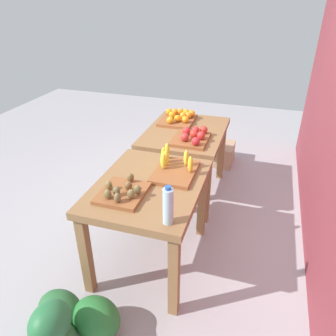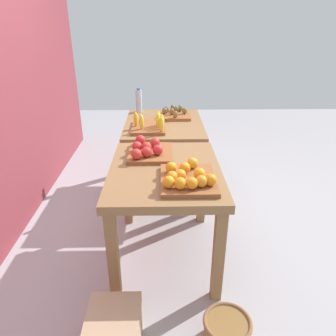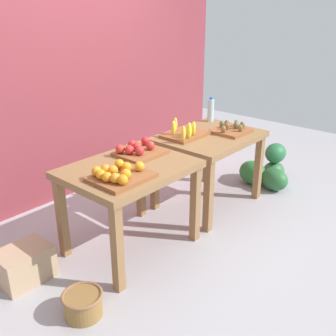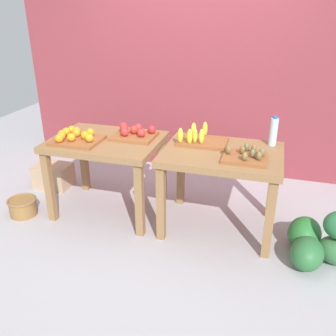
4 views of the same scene
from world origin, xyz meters
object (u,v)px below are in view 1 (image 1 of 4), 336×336
at_px(orange_bin, 179,118).
at_px(water_bottle, 168,206).
at_px(display_table_left, 185,140).
at_px(banana_crate, 174,168).
at_px(watermelon_pile, 70,322).
at_px(wicker_basket, 174,152).
at_px(display_table_right, 149,196).
at_px(cardboard_produce_box, 222,154).
at_px(apple_bin, 192,137).
at_px(kiwi_bin, 122,192).

height_order(orange_bin, water_bottle, water_bottle).
relative_size(display_table_left, banana_crate, 2.36).
xyz_separation_m(water_bottle, watermelon_pile, (0.46, -0.53, -0.73)).
distance_m(orange_bin, watermelon_pile, 2.32).
bearing_deg(watermelon_pile, banana_crate, 160.56).
distance_m(display_table_left, water_bottle, 1.58).
bearing_deg(wicker_basket, banana_crate, 16.05).
height_order(orange_bin, wicker_basket, orange_bin).
xyz_separation_m(display_table_right, banana_crate, (-0.23, 0.14, 0.15)).
xyz_separation_m(display_table_right, water_bottle, (0.41, 0.28, 0.24)).
xyz_separation_m(orange_bin, wicker_basket, (-0.56, -0.21, -0.72)).
bearing_deg(banana_crate, display_table_left, -171.25).
xyz_separation_m(display_table_left, orange_bin, (-0.24, -0.14, 0.16)).
bearing_deg(cardboard_produce_box, watermelon_pile, -10.92).
bearing_deg(display_table_right, orange_bin, -174.01).
bearing_deg(watermelon_pile, apple_bin, 167.77).
xyz_separation_m(kiwi_bin, wicker_basket, (-2.14, -0.23, -0.71)).
distance_m(wicker_basket, cardboard_produce_box, 0.65).
height_order(kiwi_bin, cardboard_produce_box, kiwi_bin).
height_order(kiwi_bin, water_bottle, water_bottle).
relative_size(display_table_left, cardboard_produce_box, 2.60).
relative_size(display_table_right, kiwi_bin, 2.89).
relative_size(display_table_right, cardboard_produce_box, 2.60).
distance_m(display_table_right, banana_crate, 0.31).
distance_m(display_table_left, display_table_right, 1.12).
height_order(banana_crate, kiwi_bin, banana_crate).
bearing_deg(apple_bin, wicker_basket, -155.31).
bearing_deg(kiwi_bin, wicker_basket, -173.93).
bearing_deg(apple_bin, cardboard_produce_box, 171.19).
distance_m(display_table_left, cardboard_produce_box, 1.05).
bearing_deg(water_bottle, apple_bin, -173.26).
relative_size(display_table_left, apple_bin, 2.56).
bearing_deg(kiwi_bin, apple_bin, 166.98).
relative_size(orange_bin, apple_bin, 1.08).
relative_size(kiwi_bin, watermelon_pile, 0.54).
bearing_deg(display_table_left, water_bottle, 10.43).
height_order(orange_bin, cardboard_produce_box, orange_bin).
relative_size(watermelon_pile, cardboard_produce_box, 1.67).
bearing_deg(kiwi_bin, water_bottle, 64.15).
height_order(display_table_left, wicker_basket, display_table_left).
xyz_separation_m(display_table_right, apple_bin, (-0.88, 0.13, 0.16)).
bearing_deg(banana_crate, wicker_basket, -163.95).
xyz_separation_m(apple_bin, cardboard_produce_box, (-1.10, 0.17, -0.68)).
bearing_deg(orange_bin, water_bottle, 13.49).
distance_m(display_table_right, water_bottle, 0.55).
bearing_deg(water_bottle, orange_bin, -166.51).
distance_m(banana_crate, water_bottle, 0.66).
xyz_separation_m(apple_bin, banana_crate, (0.65, 0.01, -0.00)).
bearing_deg(orange_bin, display_table_left, 30.85).
height_order(orange_bin, apple_bin, apple_bin).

